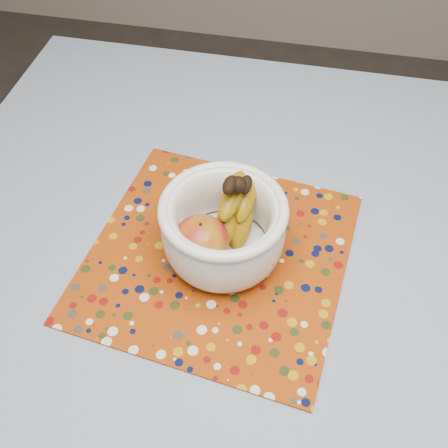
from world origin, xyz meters
TOP-DOWN VIEW (x-y plane):
  - table at (0.00, 0.00)m, footprint 1.20×1.20m
  - tablecloth at (0.00, 0.00)m, footprint 1.32×1.32m
  - placemat at (-0.11, 0.08)m, footprint 0.46×0.46m
  - fruit_bowl at (-0.10, 0.09)m, footprint 0.20×0.20m

SIDE VIEW (x-z plane):
  - table at x=0.00m, z-range 0.30..1.05m
  - tablecloth at x=0.00m, z-range 0.75..0.76m
  - placemat at x=-0.11m, z-range 0.76..0.76m
  - fruit_bowl at x=-0.10m, z-range 0.76..0.91m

